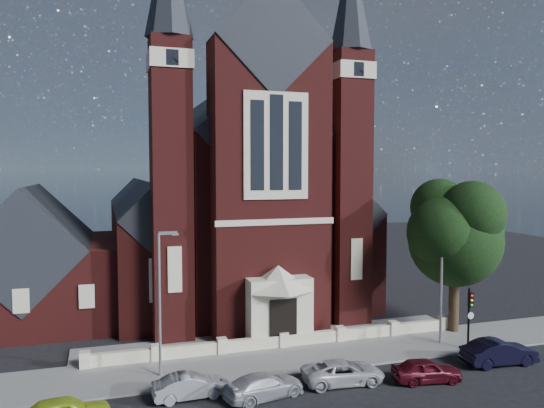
{
  "coord_description": "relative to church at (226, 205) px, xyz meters",
  "views": [
    {
      "loc": [
        -10.79,
        -25.02,
        11.46
      ],
      "look_at": [
        1.0,
        12.0,
        8.91
      ],
      "focal_mm": 35.0,
      "sensor_mm": 36.0,
      "label": 1
    }
  ],
  "objects": [
    {
      "name": "forecourt_wall",
      "position": [
        0.0,
        -16.44,
        -8.19
      ],
      "size": [
        24.0,
        0.4,
        0.9
      ],
      "primitive_type": "cube",
      "color": "beige",
      "rests_on": "ground"
    },
    {
      "name": "forecourt_paving",
      "position": [
        0.0,
        -14.44,
        -8.19
      ],
      "size": [
        26.0,
        3.0,
        0.14
      ],
      "primitive_type": "cube",
      "color": "slate",
      "rests_on": "ground"
    },
    {
      "name": "traffic_signal",
      "position": [
        11.0,
        -20.52,
        -5.6
      ],
      "size": [
        0.28,
        0.42,
        4.0
      ],
      "color": "black",
      "rests_on": "ground"
    },
    {
      "name": "car_silver_b",
      "position": [
        -3.3,
        -23.14,
        -7.57
      ],
      "size": [
        4.5,
        2.61,
        1.22
      ],
      "primitive_type": "imported",
      "rotation": [
        0.0,
        0.0,
        1.8
      ],
      "color": "#A7A8AF",
      "rests_on": "ground"
    },
    {
      "name": "parish_hall",
      "position": [
        -16.0,
        -4.94,
        -4.17
      ],
      "size": [
        12.0,
        12.2,
        10.24
      ],
      "color": "#531816",
      "rests_on": "ground"
    },
    {
      "name": "car_navy",
      "position": [
        11.18,
        -23.0,
        -7.45
      ],
      "size": [
        4.55,
        1.81,
        1.47
      ],
      "primitive_type": "imported",
      "rotation": [
        0.0,
        0.0,
        1.51
      ],
      "color": "black",
      "rests_on": "ground"
    },
    {
      "name": "ground",
      "position": [
        0.0,
        -7.94,
        -8.19
      ],
      "size": [
        120.0,
        120.0,
        0.0
      ],
      "primitive_type": "plane",
      "color": "black",
      "rests_on": "ground"
    },
    {
      "name": "street_lamp_right",
      "position": [
        10.09,
        -18.94,
        -3.59
      ],
      "size": [
        1.16,
        0.22,
        8.09
      ],
      "color": "gray",
      "rests_on": "ground"
    },
    {
      "name": "car_silver_a",
      "position": [
        -6.85,
        -22.08,
        -7.57
      ],
      "size": [
        3.8,
        1.49,
        1.23
      ],
      "primitive_type": "imported",
      "rotation": [
        0.0,
        0.0,
        1.62
      ],
      "color": "#929598",
      "rests_on": "ground"
    },
    {
      "name": "pavement_strip",
      "position": [
        0.0,
        -18.44,
        -8.19
      ],
      "size": [
        60.0,
        5.0,
        0.12
      ],
      "primitive_type": "cube",
      "color": "slate",
      "rests_on": "ground"
    },
    {
      "name": "car_white_suv",
      "position": [
        1.26,
        -22.72,
        -7.57
      ],
      "size": [
        4.6,
        2.43,
        1.23
      ],
      "primitive_type": "imported",
      "rotation": [
        0.0,
        0.0,
        1.48
      ],
      "color": "silver",
      "rests_on": "ground"
    },
    {
      "name": "street_lamp_left",
      "position": [
        -7.91,
        -18.94,
        -3.59
      ],
      "size": [
        1.16,
        0.22,
        8.09
      ],
      "color": "gray",
      "rests_on": "ground"
    },
    {
      "name": "church",
      "position": [
        0.0,
        0.0,
        0.0
      ],
      "size": [
        20.01,
        34.9,
        29.2
      ],
      "color": "#531816",
      "rests_on": "ground"
    },
    {
      "name": "car_dark_red",
      "position": [
        5.62,
        -23.89,
        -7.55
      ],
      "size": [
        3.94,
        2.12,
        1.28
      ],
      "primitive_type": "imported",
      "rotation": [
        0.0,
        0.0,
        1.4
      ],
      "color": "#4D0D18",
      "rests_on": "ground"
    },
    {
      "name": "street_tree",
      "position": [
        12.6,
        -17.23,
        -1.23
      ],
      "size": [
        6.4,
        6.6,
        10.7
      ],
      "color": "black",
      "rests_on": "ground"
    }
  ]
}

